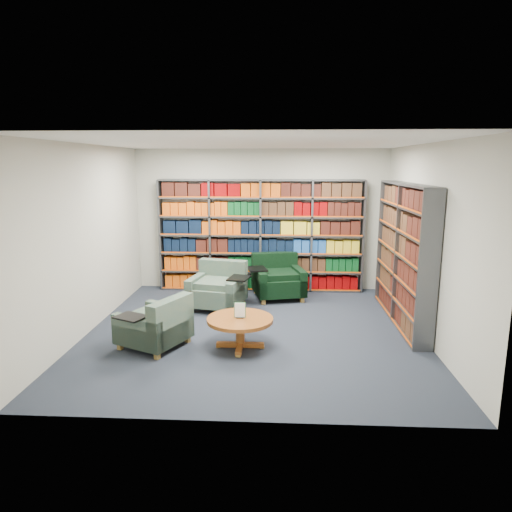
{
  "coord_description": "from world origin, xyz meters",
  "views": [
    {
      "loc": [
        0.38,
        -6.59,
        2.51
      ],
      "look_at": [
        0.0,
        0.6,
        1.05
      ],
      "focal_mm": 32.0,
      "sensor_mm": 36.0,
      "label": 1
    }
  ],
  "objects_px": {
    "chair_green_right": "(277,280)",
    "coffee_table": "(240,324)",
    "chair_teal_left": "(219,289)",
    "chair_teal_front": "(158,327)"
  },
  "relations": [
    {
      "from": "chair_green_right",
      "to": "chair_teal_front",
      "type": "relative_size",
      "value": 1.07
    },
    {
      "from": "chair_teal_left",
      "to": "chair_green_right",
      "type": "height_order",
      "value": "chair_green_right"
    },
    {
      "from": "chair_green_right",
      "to": "coffee_table",
      "type": "distance_m",
      "value": 2.58
    },
    {
      "from": "chair_teal_front",
      "to": "coffee_table",
      "type": "bearing_deg",
      "value": 1.65
    },
    {
      "from": "chair_teal_left",
      "to": "chair_green_right",
      "type": "relative_size",
      "value": 0.98
    },
    {
      "from": "coffee_table",
      "to": "chair_teal_left",
      "type": "bearing_deg",
      "value": 106.33
    },
    {
      "from": "chair_teal_front",
      "to": "coffee_table",
      "type": "relative_size",
      "value": 1.18
    },
    {
      "from": "coffee_table",
      "to": "chair_teal_front",
      "type": "bearing_deg",
      "value": -178.35
    },
    {
      "from": "chair_teal_left",
      "to": "chair_green_right",
      "type": "xyz_separation_m",
      "value": [
        1.03,
        0.69,
        0.0
      ]
    },
    {
      "from": "chair_green_right",
      "to": "coffee_table",
      "type": "xyz_separation_m",
      "value": [
        -0.49,
        -2.53,
        0.02
      ]
    }
  ]
}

